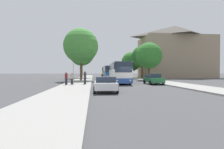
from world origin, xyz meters
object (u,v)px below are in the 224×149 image
parked_car_right_near (153,79)px  tree_right_mid (149,56)px  bus_middle (109,72)px  tree_right_near (142,57)px  tree_left_far (82,54)px  bus_rear (106,72)px  pedestrian_waiting_far (66,78)px  tree_right_far (131,62)px  tree_left_near (81,46)px  bus_front (119,72)px  parked_car_left_curb (105,84)px  bus_stop_sign (73,72)px  pedestrian_walking_back (72,78)px  pedestrian_waiting_near (85,77)px

parked_car_right_near → tree_right_mid: 12.31m
bus_middle → tree_right_near: size_ratio=1.21×
tree_left_far → parked_car_right_near: bearing=-62.9°
bus_rear → pedestrian_waiting_far: bearing=-101.0°
tree_right_far → tree_left_near: bearing=-127.4°
bus_front → parked_car_right_near: bus_front is taller
bus_middle → tree_right_mid: tree_right_mid is taller
pedestrian_waiting_far → tree_left_far: (0.40, 25.00, 5.72)m
parked_car_left_curb → bus_stop_sign: (-3.64, 6.35, 1.11)m
tree_left_near → tree_right_near: (15.18, 10.22, -1.06)m
bus_rear → pedestrian_walking_back: bearing=-100.3°
bus_stop_sign → tree_right_near: 27.20m
bus_middle → bus_stop_sign: (-6.42, -20.24, 0.14)m
bus_rear → tree_right_mid: 22.65m
bus_rear → parked_car_right_near: 32.48m
tree_left_far → bus_stop_sign: bearing=-88.7°
bus_front → tree_right_mid: bearing=46.7°
tree_right_mid → parked_car_right_near: bearing=-105.0°
pedestrian_waiting_far → pedestrian_walking_back: bearing=-67.7°
tree_left_far → tree_right_near: (15.90, -3.52, -0.92)m
parked_car_left_curb → tree_right_near: size_ratio=0.54×
bus_stop_sign → tree_right_near: bearing=55.3°
bus_stop_sign → tree_left_near: size_ratio=0.27×
bus_rear → tree_left_far: size_ratio=1.22×
tree_left_far → tree_right_near: tree_left_far is taller
bus_rear → tree_left_far: tree_left_far is taller
bus_middle → tree_left_near: size_ratio=1.02×
parked_car_left_curb → pedestrian_waiting_far: size_ratio=2.68×
parked_car_left_curb → bus_middle: bearing=85.6°
pedestrian_waiting_far → pedestrian_walking_back: 1.05m
pedestrian_waiting_far → tree_right_far: (15.12, 29.58, 3.91)m
bus_middle → tree_left_near: 11.64m
bus_front → parked_car_left_curb: size_ratio=2.45×
bus_front → pedestrian_waiting_far: 9.34m
parked_car_right_near → tree_left_near: 15.91m
parked_car_right_near → pedestrian_waiting_far: 12.43m
tree_left_near → pedestrian_walking_back: bearing=-92.7°
pedestrian_walking_back → tree_left_far: bearing=141.1°
bus_middle → bus_stop_sign: bearing=-107.0°
bus_rear → tree_left_near: tree_left_near is taller
tree_left_near → tree_right_far: 23.14m
pedestrian_walking_back → tree_right_mid: size_ratio=0.20×
bus_middle → bus_rear: 14.28m
bus_middle → tree_left_far: (-6.99, 5.41, 5.03)m
pedestrian_walking_back → bus_front: bearing=82.5°
bus_front → tree_left_far: size_ratio=1.13×
tree_left_near → tree_right_far: size_ratio=1.30×
tree_right_mid → tree_right_far: tree_right_mid is taller
parked_car_left_curb → pedestrian_waiting_near: 8.24m
bus_middle → bus_rear: bus_rear is taller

